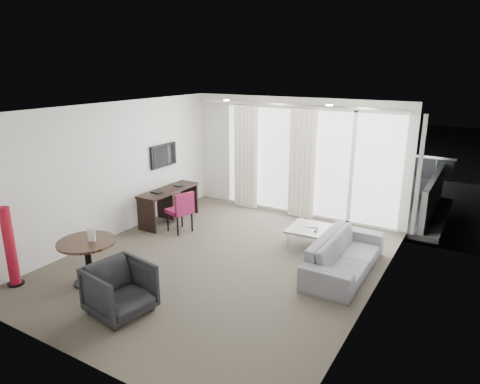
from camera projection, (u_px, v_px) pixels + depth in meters
The scene contains 28 objects.
floor at pixel (222, 262), 7.38m from camera, with size 5.00×6.00×0.00m, color #4E483C.
ceiling at pixel (220, 109), 6.63m from camera, with size 5.00×6.00×0.00m, color white.
wall_left at pixel (113, 171), 8.22m from camera, with size 0.00×6.00×2.60m, color silver.
wall_right at pixel (376, 215), 5.79m from camera, with size 0.00×6.00×2.60m, color silver.
wall_front at pixel (68, 257), 4.53m from camera, with size 5.00×0.00×2.60m, color silver.
window_panel at pixel (307, 163), 9.35m from camera, with size 4.00×0.02×2.38m, color white, non-canonical shape.
window_frame at pixel (307, 163), 9.34m from camera, with size 4.10×0.06×2.44m, color white, non-canonical shape.
curtain_left at pixel (246, 157), 9.92m from camera, with size 0.60×0.20×2.38m, color silver, non-canonical shape.
curtain_right at pixel (302, 164), 9.24m from camera, with size 0.60×0.20×2.38m, color silver, non-canonical shape.
curtain_track at pixel (294, 105), 9.00m from camera, with size 4.80×0.04×0.04m, color #B2B2B7, non-canonical shape.
downlight_a at pixel (226, 100), 8.40m from camera, with size 0.12×0.12×0.02m, color #FFE0B2.
downlight_b at pixel (329, 105), 7.37m from camera, with size 0.12×0.12×0.02m, color #FFE0B2.
desk at pixel (169, 205), 9.20m from camera, with size 0.48×1.53×0.72m, color black, non-canonical shape.
tv at pixel (164, 155), 9.38m from camera, with size 0.05×0.80×0.50m, color black, non-canonical shape.
desk_chair at pixel (179, 211), 8.61m from camera, with size 0.46×0.44×0.85m, color maroon, non-canonical shape.
round_table at pixel (89, 262), 6.57m from camera, with size 0.88×0.88×0.70m, color #3A2619, non-canonical shape.
menu_card at pixel (92, 240), 6.44m from camera, with size 0.12×0.02×0.21m, color white, non-canonical shape.
red_lamp at pixel (10, 247), 6.44m from camera, with size 0.25×0.25×1.26m, color maroon.
tub_armchair at pixel (120, 290), 5.75m from camera, with size 0.76×0.78×0.71m, color black.
coffee_table at pixel (311, 237), 7.97m from camera, with size 0.80×0.80×0.36m, color gray, non-canonical shape.
remote at pixel (316, 231), 7.77m from camera, with size 0.05×0.15×0.02m, color black, non-canonical shape.
magazine at pixel (313, 225), 8.04m from camera, with size 0.22×0.28×0.02m, color gray, non-canonical shape.
sofa at pixel (345, 255), 6.93m from camera, with size 2.05×0.80×0.60m, color slate.
terrace_slab at pixel (327, 200), 10.96m from camera, with size 5.60×3.00×0.12m, color #4D4D50.
rattan_chair_a at pixel (333, 181), 10.73m from camera, with size 0.62×0.62×0.90m, color brown, non-canonical shape.
rattan_chair_b at pixel (375, 194), 9.89m from camera, with size 0.55×0.55×0.80m, color brown, non-canonical shape.
rattan_table at pixel (357, 201), 9.80m from camera, with size 0.52×0.52×0.52m, color brown, non-canonical shape.
balustrade at pixel (346, 167), 12.00m from camera, with size 5.50×0.06×1.05m, color #B2B2B7, non-canonical shape.
Camera 1 is at (3.68, -5.64, 3.26)m, focal length 32.00 mm.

